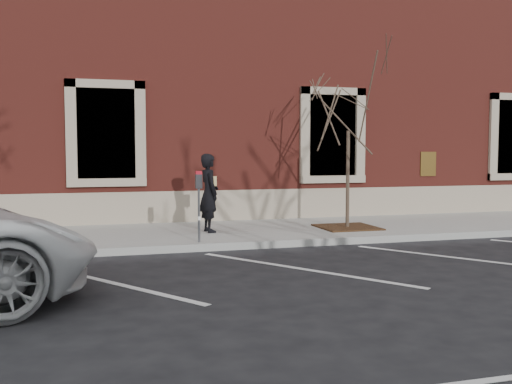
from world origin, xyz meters
name	(u,v)px	position (x,y,z in m)	size (l,w,h in m)	color
ground	(264,248)	(0.00, 0.00, 0.00)	(120.00, 120.00, 0.00)	#28282B
sidewalk_near	(243,232)	(0.00, 1.75, 0.07)	(40.00, 3.50, 0.15)	#A4A19A
curb_near	(265,245)	(0.00, -0.05, 0.07)	(40.00, 0.12, 0.15)	#9E9E99
parking_stripes	(302,269)	(0.00, -2.20, 0.00)	(28.00, 4.40, 0.01)	silver
building_civic	(197,90)	(0.00, 7.74, 4.00)	(40.00, 8.62, 8.00)	maroon
man	(209,193)	(-0.83, 1.52, 1.03)	(0.64, 0.42, 1.76)	black
parking_meter	(199,193)	(-1.31, 0.15, 1.14)	(0.13, 0.10, 1.42)	#595B60
tree_grate	(347,227)	(2.45, 1.31, 0.17)	(1.33, 1.33, 0.03)	#482B17
sapling	(349,104)	(2.45, 1.31, 3.07)	(2.51, 2.51, 4.18)	#4D3C2F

